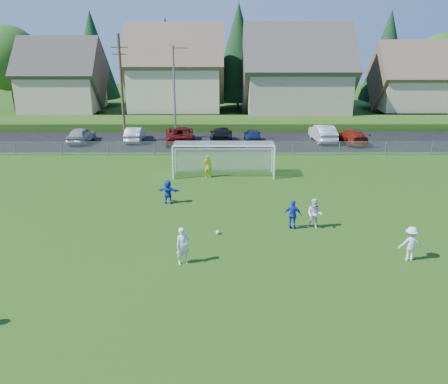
{
  "coord_description": "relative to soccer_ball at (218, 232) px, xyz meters",
  "views": [
    {
      "loc": [
        -0.05,
        -17.9,
        10.25
      ],
      "look_at": [
        0.0,
        8.0,
        1.4
      ],
      "focal_mm": 38.0,
      "sensor_mm": 36.0,
      "label": 1
    }
  ],
  "objects": [
    {
      "name": "player_white_c",
      "position": [
        9.03,
        -2.98,
        0.72
      ],
      "size": [
        1.08,
        0.63,
        1.67
      ],
      "primitive_type": "imported",
      "rotation": [
        0.0,
        0.0,
        3.13
      ],
      "color": "white",
      "rests_on": "ground"
    },
    {
      "name": "player_blue_b",
      "position": [
        -3.13,
        4.77,
        0.64
      ],
      "size": [
        1.45,
        0.71,
        1.5
      ],
      "primitive_type": "imported",
      "rotation": [
        0.0,
        0.0,
        2.95
      ],
      "color": "#1430C1",
      "rests_on": "ground"
    },
    {
      "name": "car_d",
      "position": [
        0.09,
        21.57,
        0.64
      ],
      "size": [
        2.2,
        5.2,
        1.5
      ],
      "primitive_type": "imported",
      "rotation": [
        0.0,
        0.0,
        3.12
      ],
      "color": "black",
      "rests_on": "ground"
    },
    {
      "name": "car_b",
      "position": [
        -8.31,
        22.36,
        0.59
      ],
      "size": [
        1.58,
        4.29,
        1.4
      ],
      "primitive_type": "imported",
      "rotation": [
        0.0,
        0.0,
        3.16
      ],
      "color": "silver",
      "rests_on": "ground"
    },
    {
      "name": "chainlink_fence",
      "position": [
        0.34,
        16.83,
        0.52
      ],
      "size": [
        52.06,
        0.06,
        1.2
      ],
      "color": "gray",
      "rests_on": "ground"
    },
    {
      "name": "player_white_a",
      "position": [
        -1.57,
        -3.32,
        0.77
      ],
      "size": [
        0.76,
        0.66,
        1.77
      ],
      "primitive_type": "imported",
      "rotation": [
        0.0,
        0.0,
        0.46
      ],
      "color": "white",
      "rests_on": "ground"
    },
    {
      "name": "houses_row",
      "position": [
        2.31,
        37.29,
        7.22
      ],
      "size": [
        53.9,
        11.45,
        13.27
      ],
      "color": "tan",
      "rests_on": "ground"
    },
    {
      "name": "streetlight",
      "position": [
        -4.11,
        20.83,
        4.73
      ],
      "size": [
        1.38,
        0.18,
        9.0
      ],
      "color": "slate",
      "rests_on": "ground"
    },
    {
      "name": "goalkeeper",
      "position": [
        -0.82,
        10.33,
        0.74
      ],
      "size": [
        0.69,
        0.52,
        1.7
      ],
      "primitive_type": "imported",
      "rotation": [
        0.0,
        0.0,
        2.95
      ],
      "color": "#C8E91B",
      "rests_on": "ground"
    },
    {
      "name": "car_a",
      "position": [
        -13.37,
        21.75,
        0.63
      ],
      "size": [
        2.04,
        4.46,
        1.48
      ],
      "primitive_type": "imported",
      "rotation": [
        0.0,
        0.0,
        3.07
      ],
      "color": "#9E9FA5",
      "rests_on": "ground"
    },
    {
      "name": "car_c",
      "position": [
        -3.86,
        21.71,
        0.69
      ],
      "size": [
        3.21,
        5.97,
        1.59
      ],
      "primitive_type": "imported",
      "rotation": [
        0.0,
        0.0,
        3.24
      ],
      "color": "#590B0A",
      "rests_on": "ground"
    },
    {
      "name": "asphalt_lot",
      "position": [
        0.34,
        22.33,
        -0.1
      ],
      "size": [
        60.0,
        60.0,
        0.0
      ],
      "primitive_type": "plane",
      "color": "black",
      "rests_on": "ground"
    },
    {
      "name": "soccer_goal",
      "position": [
        0.34,
        10.88,
        1.52
      ],
      "size": [
        7.42,
        1.9,
        2.5
      ],
      "color": "white",
      "rests_on": "ground"
    },
    {
      "name": "car_g",
      "position": [
        12.58,
        21.38,
        0.57
      ],
      "size": [
        2.48,
        4.88,
        1.36
      ],
      "primitive_type": "imported",
      "rotation": [
        0.0,
        0.0,
        3.27
      ],
      "color": "maroon",
      "rests_on": "ground"
    },
    {
      "name": "car_f",
      "position": [
        9.99,
        22.31,
        0.7
      ],
      "size": [
        2.05,
        5.01,
        1.62
      ],
      "primitive_type": "imported",
      "rotation": [
        0.0,
        0.0,
        3.21
      ],
      "color": "silver",
      "rests_on": "ground"
    },
    {
      "name": "player_blue_a",
      "position": [
        4.07,
        0.74,
        0.7
      ],
      "size": [
        1.02,
        0.64,
        1.62
      ],
      "primitive_type": "imported",
      "rotation": [
        0.0,
        0.0,
        2.87
      ],
      "color": "#1430C1",
      "rests_on": "ground"
    },
    {
      "name": "grass_embankment",
      "position": [
        0.34,
        29.83,
        0.29
      ],
      "size": [
        70.0,
        6.0,
        0.8
      ],
      "primitive_type": "cube",
      "color": "#1E420F",
      "rests_on": "ground"
    },
    {
      "name": "car_e",
      "position": [
        3.14,
        21.66,
        0.57
      ],
      "size": [
        1.65,
        3.99,
        1.35
      ],
      "primitive_type": "imported",
      "rotation": [
        0.0,
        0.0,
        3.13
      ],
      "color": "#141F47",
      "rests_on": "ground"
    },
    {
      "name": "player_white_b",
      "position": [
        5.23,
        0.74,
        0.74
      ],
      "size": [
        1.03,
        0.95,
        1.71
      ],
      "primitive_type": "imported",
      "rotation": [
        0.0,
        0.0,
        -0.47
      ],
      "color": "white",
      "rests_on": "ground"
    },
    {
      "name": "ground",
      "position": [
        0.34,
        -5.17,
        -0.11
      ],
      "size": [
        160.0,
        160.0,
        0.0
      ],
      "primitive_type": "plane",
      "color": "#193D0C",
      "rests_on": "ground"
    },
    {
      "name": "utility_pole",
      "position": [
        -9.16,
        21.83,
        5.04
      ],
      "size": [
        1.6,
        0.26,
        10.0
      ],
      "color": "#473321",
      "rests_on": "ground"
    },
    {
      "name": "soccer_ball",
      "position": [
        0.0,
        0.0,
        0.0
      ],
      "size": [
        0.22,
        0.22,
        0.22
      ],
      "primitive_type": "sphere",
      "color": "white",
      "rests_on": "ground"
    },
    {
      "name": "tree_row",
      "position": [
        1.38,
        43.56,
        6.8
      ],
      "size": [
        65.98,
        12.36,
        13.8
      ],
      "color": "#382616",
      "rests_on": "ground"
    }
  ]
}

